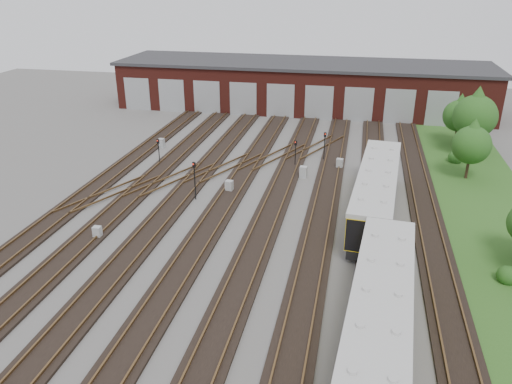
# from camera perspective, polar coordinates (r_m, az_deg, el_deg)

# --- Properties ---
(ground) EXTENTS (120.00, 120.00, 0.00)m
(ground) POSITION_cam_1_polar(r_m,az_deg,el_deg) (35.20, -3.18, -5.91)
(ground) COLOR #4B4846
(ground) RESTS_ON ground
(track_network) EXTENTS (30.40, 70.00, 0.33)m
(track_network) POSITION_cam_1_polar(r_m,az_deg,el_deg) (35.68, -3.20, -5.28)
(track_network) COLOR black
(track_network) RESTS_ON ground
(maintenance_shed) EXTENTS (51.00, 12.50, 6.35)m
(maintenance_shed) POSITION_cam_1_polar(r_m,az_deg,el_deg) (71.38, 5.25, 12.10)
(maintenance_shed) COLOR #541B15
(maintenance_shed) RESTS_ON ground
(grass_verge) EXTENTS (8.00, 55.00, 0.05)m
(grass_verge) POSITION_cam_1_polar(r_m,az_deg,el_deg) (44.44, 24.93, -1.64)
(grass_verge) COLOR #294F1A
(grass_verge) RESTS_ON ground
(metro_train) EXTENTS (4.14, 48.06, 3.28)m
(metro_train) POSITION_cam_1_polar(r_m,az_deg,el_deg) (25.51, 13.86, -14.07)
(metro_train) COLOR black
(metro_train) RESTS_ON ground
(signal_mast_0) EXTENTS (0.26, 0.24, 2.65)m
(signal_mast_0) POSITION_cam_1_polar(r_m,az_deg,el_deg) (49.88, -11.07, 4.91)
(signal_mast_0) COLOR black
(signal_mast_0) RESTS_ON ground
(signal_mast_1) EXTENTS (0.28, 0.27, 3.32)m
(signal_mast_1) POSITION_cam_1_polar(r_m,az_deg,el_deg) (41.34, -7.04, 1.82)
(signal_mast_1) COLOR black
(signal_mast_1) RESTS_ON ground
(signal_mast_2) EXTENTS (0.26, 0.25, 2.96)m
(signal_mast_2) POSITION_cam_1_polar(r_m,az_deg,el_deg) (50.52, 7.86, 5.60)
(signal_mast_2) COLOR black
(signal_mast_2) RESTS_ON ground
(signal_mast_3) EXTENTS (0.25, 0.23, 2.63)m
(signal_mast_3) POSITION_cam_1_polar(r_m,az_deg,el_deg) (48.74, 4.53, 4.83)
(signal_mast_3) COLOR black
(signal_mast_3) RESTS_ON ground
(relay_cabinet_0) EXTENTS (0.56, 0.47, 0.92)m
(relay_cabinet_0) POSITION_cam_1_polar(r_m,az_deg,el_deg) (37.36, -17.67, -4.43)
(relay_cabinet_0) COLOR #A3A6A8
(relay_cabinet_0) RESTS_ON ground
(relay_cabinet_1) EXTENTS (0.68, 0.59, 1.01)m
(relay_cabinet_1) POSITION_cam_1_polar(r_m,az_deg,el_deg) (55.39, -10.75, 5.51)
(relay_cabinet_1) COLOR #A3A6A8
(relay_cabinet_1) RESTS_ON ground
(relay_cabinet_2) EXTENTS (0.69, 0.60, 1.03)m
(relay_cabinet_2) POSITION_cam_1_polar(r_m,az_deg,el_deg) (43.17, -3.08, 0.66)
(relay_cabinet_2) COLOR #A3A6A8
(relay_cabinet_2) RESTS_ON ground
(relay_cabinet_3) EXTENTS (0.70, 0.60, 1.09)m
(relay_cabinet_3) POSITION_cam_1_polar(r_m,az_deg,el_deg) (46.35, 5.43, 2.28)
(relay_cabinet_3) COLOR #A3A6A8
(relay_cabinet_3) RESTS_ON ground
(relay_cabinet_4) EXTENTS (0.68, 0.59, 1.02)m
(relay_cabinet_4) POSITION_cam_1_polar(r_m,az_deg,el_deg) (49.01, 9.53, 3.21)
(relay_cabinet_4) COLOR #A3A6A8
(relay_cabinet_4) RESTS_ON ground
(tree_0) EXTENTS (3.42, 3.42, 5.67)m
(tree_0) POSITION_cam_1_polar(r_m,az_deg,el_deg) (59.06, 22.25, 8.47)
(tree_0) COLOR #332217
(tree_0) RESTS_ON ground
(tree_1) EXTENTS (3.45, 3.45, 5.72)m
(tree_1) POSITION_cam_1_polar(r_m,az_deg,el_deg) (48.91, 23.49, 5.42)
(tree_1) COLOR #332217
(tree_1) RESTS_ON ground
(tree_2) EXTENTS (4.37, 4.37, 7.24)m
(tree_2) POSITION_cam_1_polar(r_m,az_deg,el_deg) (55.54, 23.84, 8.42)
(tree_2) COLOR #332217
(tree_2) RESTS_ON ground
(bush_0) EXTENTS (1.26, 1.26, 1.26)m
(bush_0) POSITION_cam_1_polar(r_m,az_deg,el_deg) (34.39, 26.83, -8.26)
(bush_0) COLOR #1B4213
(bush_0) RESTS_ON ground
(bush_1) EXTENTS (1.46, 1.46, 1.46)m
(bush_1) POSITION_cam_1_polar(r_m,az_deg,el_deg) (53.78, 21.88, 3.89)
(bush_1) COLOR #1B4213
(bush_1) RESTS_ON ground
(bush_2) EXTENTS (1.40, 1.40, 1.40)m
(bush_2) POSITION_cam_1_polar(r_m,az_deg,el_deg) (62.57, 23.82, 6.17)
(bush_2) COLOR #1B4213
(bush_2) RESTS_ON ground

